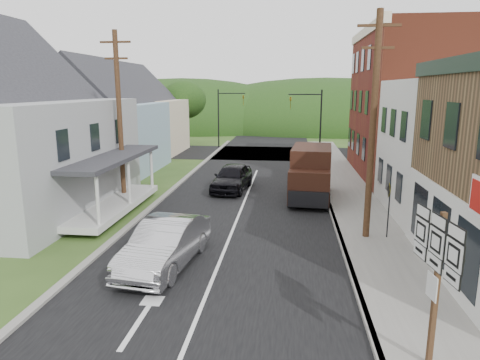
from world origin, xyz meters
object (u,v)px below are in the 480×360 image
(dark_sedan, at_px, (232,178))
(warning_sign, at_px, (389,202))
(route_sign_cluster, at_px, (436,268))
(delivery_van, at_px, (311,174))
(silver_sedan, at_px, (165,244))

(dark_sedan, height_order, warning_sign, warning_sign)
(dark_sedan, height_order, route_sign_cluster, route_sign_cluster)
(delivery_van, height_order, warning_sign, delivery_van)
(delivery_van, distance_m, warning_sign, 6.92)
(route_sign_cluster, relative_size, warning_sign, 1.52)
(delivery_van, bearing_deg, warning_sign, -61.06)
(silver_sedan, bearing_deg, dark_sedan, 92.97)
(dark_sedan, bearing_deg, delivery_van, -13.73)
(silver_sedan, xyz_separation_m, warning_sign, (8.22, 3.58, 0.80))
(silver_sedan, relative_size, route_sign_cluster, 1.43)
(warning_sign, bearing_deg, route_sign_cluster, -92.97)
(route_sign_cluster, height_order, warning_sign, route_sign_cluster)
(silver_sedan, distance_m, warning_sign, 9.00)
(warning_sign, bearing_deg, delivery_van, 117.05)
(route_sign_cluster, distance_m, warning_sign, 8.46)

